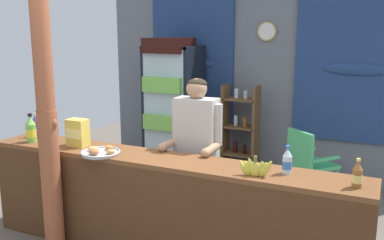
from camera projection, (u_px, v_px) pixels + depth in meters
name	position (u px, v px, depth m)	size (l,w,h in m)	color
ground_plane	(210.00, 220.00, 4.51)	(7.67, 7.67, 0.00)	#665B51
back_wall_curtained	(264.00, 76.00, 5.83)	(4.66, 0.22, 2.63)	slate
stall_counter	(156.00, 201.00, 3.62)	(3.45, 0.45, 0.90)	brown
timber_post	(47.00, 117.00, 3.66)	(0.19, 0.17, 2.59)	#995133
drink_fridge	(173.00, 100.00, 5.91)	(0.68, 0.70, 1.88)	black
bottle_shelf_rack	(240.00, 130.00, 5.78)	(0.48, 0.28, 1.26)	brown
plastic_lawn_chair	(308.00, 161.00, 4.92)	(0.62, 0.62, 0.86)	#4CC675
shopkeeper	(196.00, 141.00, 3.96)	(0.50, 0.42, 1.54)	#28282D
soda_bottle_lime_soda	(31.00, 130.00, 4.13)	(0.10, 0.10, 0.28)	#75C64C
soda_bottle_water	(287.00, 162.00, 3.21)	(0.07, 0.07, 0.22)	silver
soda_bottle_grape_soda	(35.00, 127.00, 4.33)	(0.07, 0.07, 0.25)	#56286B
soda_bottle_iced_tea	(357.00, 175.00, 2.92)	(0.07, 0.07, 0.21)	brown
soda_bottle_orange_soda	(55.00, 128.00, 4.28)	(0.07, 0.07, 0.24)	orange
snack_box_instant_noodle	(78.00, 133.00, 3.98)	(0.19, 0.13, 0.26)	#EAD14C
pastry_tray	(100.00, 152.00, 3.73)	(0.35, 0.35, 0.07)	#BCBCC1
banana_bunch	(255.00, 169.00, 3.16)	(0.26, 0.06, 0.16)	#DBCC42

